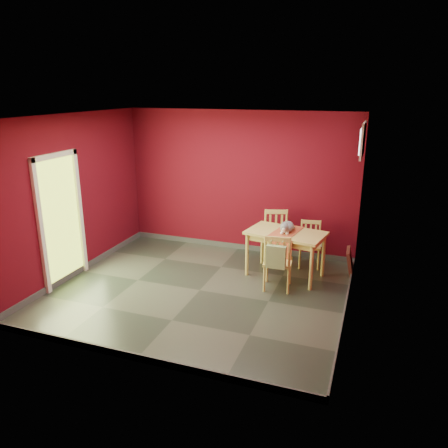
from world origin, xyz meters
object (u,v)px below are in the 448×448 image
(chair_far_right, at_px, (310,243))
(chair_near, at_px, (278,261))
(picture_frame, at_px, (350,262))
(tote_bag, at_px, (276,257))
(dining_table, at_px, (286,237))
(chair_far_left, at_px, (276,237))
(cat, at_px, (287,225))

(chair_far_right, height_order, chair_near, chair_near)
(chair_near, xyz_separation_m, picture_frame, (1.05, 0.99, -0.25))
(chair_far_right, height_order, picture_frame, chair_far_right)
(tote_bag, distance_m, picture_frame, 1.64)
(chair_near, bearing_deg, dining_table, 89.58)
(chair_far_left, distance_m, tote_bag, 1.36)
(dining_table, xyz_separation_m, cat, (0.01, 0.03, 0.21))
(dining_table, height_order, chair_far_left, chair_far_left)
(chair_far_left, bearing_deg, picture_frame, -4.53)
(dining_table, height_order, cat, cat)
(cat, bearing_deg, tote_bag, -86.70)
(chair_far_left, bearing_deg, dining_table, -62.22)
(chair_far_right, distance_m, cat, 0.82)
(chair_far_left, xyz_separation_m, tote_bag, (0.30, -1.32, 0.14))
(chair_near, height_order, picture_frame, chair_near)
(chair_far_left, xyz_separation_m, chair_far_right, (0.61, 0.06, -0.08))
(dining_table, relative_size, tote_bag, 3.22)
(chair_near, height_order, tote_bag, chair_near)
(picture_frame, bearing_deg, chair_far_left, 175.47)
(dining_table, xyz_separation_m, picture_frame, (1.04, 0.44, -0.47))
(cat, relative_size, picture_frame, 1.03)
(cat, bearing_deg, chair_near, -88.33)
(cat, bearing_deg, chair_far_left, 122.06)
(chair_far_left, relative_size, chair_near, 1.03)
(dining_table, distance_m, tote_bag, 0.78)
(chair_far_left, relative_size, tote_bag, 2.26)
(chair_near, xyz_separation_m, tote_bag, (0.02, -0.22, 0.16))
(dining_table, height_order, tote_bag, tote_bag)
(chair_near, distance_m, cat, 0.72)
(chair_far_left, distance_m, chair_far_right, 0.61)
(chair_far_left, distance_m, cat, 0.72)
(picture_frame, bearing_deg, cat, -158.44)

